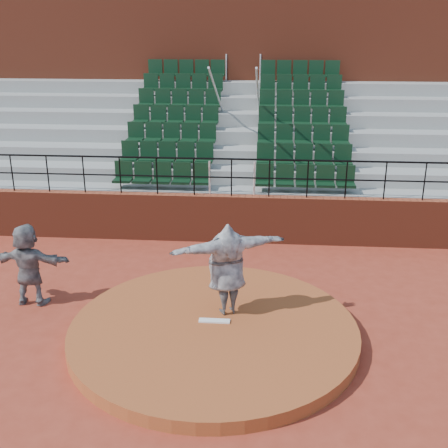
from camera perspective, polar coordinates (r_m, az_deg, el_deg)
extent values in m
plane|color=maroon|center=(10.99, -1.05, -11.39)|extent=(90.00, 90.00, 0.00)
cylinder|color=#9F4B23|center=(10.93, -1.05, -10.83)|extent=(5.50, 5.50, 0.25)
cube|color=white|center=(10.99, -0.98, -9.80)|extent=(0.60, 0.15, 0.03)
cube|color=maroon|center=(15.24, 0.74, 0.57)|extent=(24.00, 0.30, 1.30)
cylinder|color=black|center=(14.77, 0.77, 6.61)|extent=(24.00, 0.05, 0.05)
cylinder|color=black|center=(14.89, 0.76, 4.74)|extent=(24.00, 0.04, 0.04)
cylinder|color=black|center=(16.40, -20.73, 4.88)|extent=(0.04, 0.04, 1.00)
cylinder|color=black|center=(16.00, -17.47, 4.90)|extent=(0.04, 0.04, 1.00)
cylinder|color=black|center=(15.66, -14.06, 4.91)|extent=(0.04, 0.04, 1.00)
cylinder|color=black|center=(15.37, -10.51, 4.90)|extent=(0.04, 0.04, 1.00)
cylinder|color=black|center=(15.15, -6.83, 4.87)|extent=(0.04, 0.04, 1.00)
cylinder|color=black|center=(14.99, -3.07, 4.82)|extent=(0.04, 0.04, 1.00)
cylinder|color=black|center=(14.89, 0.76, 4.74)|extent=(0.04, 0.04, 1.00)
cylinder|color=black|center=(14.86, 4.62, 4.65)|extent=(0.04, 0.04, 1.00)
cylinder|color=black|center=(14.90, 8.48, 4.53)|extent=(0.04, 0.04, 1.00)
cylinder|color=black|center=(15.00, 12.30, 4.40)|extent=(0.04, 0.04, 1.00)
cylinder|color=black|center=(15.17, 16.05, 4.24)|extent=(0.04, 0.04, 1.00)
cylinder|color=black|center=(15.41, 19.71, 4.08)|extent=(0.04, 0.04, 1.00)
cube|color=gray|center=(15.78, 0.88, 1.26)|extent=(24.00, 0.85, 1.30)
cube|color=black|center=(15.73, -6.32, 4.94)|extent=(2.75, 0.48, 0.72)
cube|color=black|center=(15.50, 8.23, 4.61)|extent=(2.75, 0.48, 0.72)
cube|color=gray|center=(16.52, 1.08, 2.87)|extent=(24.00, 0.85, 1.70)
cube|color=black|center=(16.45, -5.83, 7.06)|extent=(2.75, 0.48, 0.72)
cube|color=black|center=(16.22, 8.14, 6.77)|extent=(2.75, 0.48, 0.72)
cube|color=gray|center=(17.28, 1.25, 4.33)|extent=(24.00, 0.85, 2.10)
cube|color=black|center=(17.18, -5.38, 9.00)|extent=(2.75, 0.48, 0.72)
cube|color=black|center=(16.97, 8.04, 8.75)|extent=(2.75, 0.48, 0.72)
cube|color=gray|center=(18.05, 1.42, 5.68)|extent=(24.00, 0.85, 2.50)
cube|color=black|center=(17.94, -4.96, 10.78)|extent=(2.75, 0.48, 0.72)
cube|color=black|center=(17.73, 7.96, 10.55)|extent=(2.75, 0.48, 0.72)
cube|color=gray|center=(18.82, 1.57, 6.91)|extent=(24.00, 0.85, 2.90)
cube|color=black|center=(18.71, -4.57, 12.41)|extent=(2.75, 0.48, 0.72)
cube|color=black|center=(18.51, 7.88, 12.20)|extent=(2.75, 0.48, 0.72)
cube|color=gray|center=(19.61, 1.71, 8.04)|extent=(24.00, 0.85, 3.30)
cube|color=black|center=(19.50, -4.21, 13.91)|extent=(2.75, 0.48, 0.72)
cube|color=black|center=(19.31, 7.81, 13.72)|extent=(2.75, 0.48, 0.72)
cube|color=gray|center=(20.40, 1.84, 9.08)|extent=(24.00, 0.85, 3.70)
cube|color=black|center=(20.30, -3.87, 15.29)|extent=(2.75, 0.48, 0.72)
cube|color=black|center=(20.11, 7.74, 15.12)|extent=(2.75, 0.48, 0.72)
cylinder|color=silver|center=(17.68, -0.51, 12.48)|extent=(0.06, 5.97, 2.46)
cylinder|color=silver|center=(17.61, 3.47, 12.42)|extent=(0.06, 5.97, 2.46)
cube|color=maroon|center=(22.06, 2.14, 14.38)|extent=(24.00, 3.00, 7.10)
imported|color=black|center=(10.92, 0.30, -4.57)|extent=(2.36, 1.49, 1.87)
imported|color=black|center=(12.49, -19.24, -3.92)|extent=(1.69, 0.62, 1.79)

